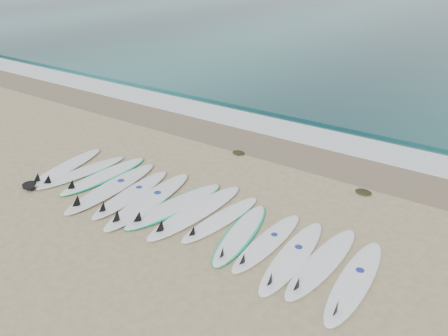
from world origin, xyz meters
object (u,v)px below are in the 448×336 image
Objects in this scene: surfboard_13 at (354,282)px; surfboard_7 at (194,212)px; leash_coil at (30,186)px; surfboard_0 at (64,168)px.

surfboard_7 is at bearing 175.55° from surfboard_13.
leash_coil is (-7.49, -1.07, -0.01)m from surfboard_13.
surfboard_0 is at bearing 178.78° from surfboard_13.
surfboard_13 is 7.57m from leash_coil.
surfboard_13 is (3.54, -0.20, -0.01)m from surfboard_7.
leash_coil is at bearing -157.11° from surfboard_7.
surfboard_7 is 3.54m from surfboard_13.
surfboard_0 is 1.02× the size of surfboard_13.
surfboard_7 is 6.21× the size of leash_coil.
surfboard_13 is at bearing 1.90° from surfboard_7.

